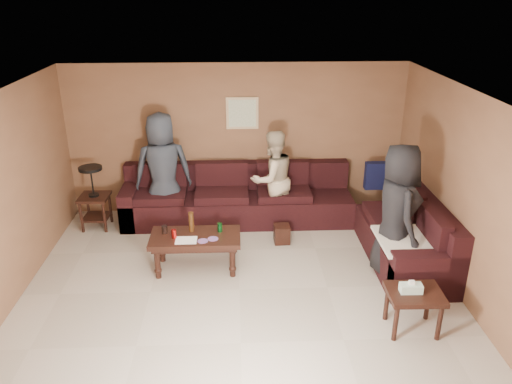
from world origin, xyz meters
TOP-DOWN VIEW (x-y plane):
  - room at (0.00, 0.00)m, footprint 5.60×5.50m
  - sectional_sofa at (0.81, 1.52)m, footprint 4.65×2.90m
  - coffee_table at (-0.58, 0.55)m, footprint 1.21×0.61m
  - end_table_left at (-2.26, 1.89)m, footprint 0.46×0.46m
  - side_table_right at (1.93, -0.87)m, footprint 0.61×0.50m
  - waste_bin at (0.66, 1.25)m, footprint 0.24×0.24m
  - wall_art at (0.10, 2.48)m, footprint 0.52×0.04m
  - person_left at (-1.17, 2.01)m, footprint 0.99×0.74m
  - person_middle at (0.56, 1.89)m, footprint 0.95×0.88m
  - person_right at (2.06, 0.35)m, footprint 0.64×0.92m

SIDE VIEW (x-z plane):
  - waste_bin at x=0.66m, z-range 0.00..0.28m
  - sectional_sofa at x=0.81m, z-range -0.16..0.81m
  - side_table_right at x=1.93m, z-range 0.10..0.75m
  - coffee_table at x=-0.58m, z-range 0.03..0.82m
  - end_table_left at x=-2.26m, z-range 0.02..1.05m
  - person_middle at x=0.56m, z-range 0.00..1.56m
  - person_right at x=2.06m, z-range 0.00..1.81m
  - person_left at x=-1.17m, z-range 0.00..1.83m
  - room at x=0.00m, z-range 0.41..2.91m
  - wall_art at x=0.10m, z-range 1.44..1.96m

